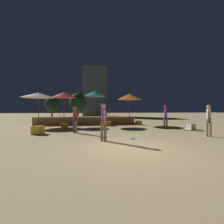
% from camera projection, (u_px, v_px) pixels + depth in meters
% --- Properties ---
extents(ground_plane, '(120.00, 120.00, 0.00)m').
position_uv_depth(ground_plane, '(129.00, 148.00, 5.72)').
color(ground_plane, tan).
extents(wooden_deck, '(9.51, 3.15, 0.78)m').
position_uv_depth(wooden_deck, '(86.00, 120.00, 15.68)').
color(wooden_deck, olive).
rests_on(wooden_deck, ground).
extents(patio_umbrella_0, '(2.17, 2.17, 3.16)m').
position_uv_depth(patio_umbrella_0, '(64.00, 95.00, 13.59)').
color(patio_umbrella_0, brown).
rests_on(patio_umbrella_0, ground).
extents(patio_umbrella_1, '(2.34, 2.34, 3.08)m').
position_uv_depth(patio_umbrella_1, '(129.00, 97.00, 14.50)').
color(patio_umbrella_1, brown).
rests_on(patio_umbrella_1, ground).
extents(patio_umbrella_2, '(2.01, 2.01, 3.29)m').
position_uv_depth(patio_umbrella_2, '(95.00, 94.00, 13.76)').
color(patio_umbrella_2, brown).
rests_on(patio_umbrella_2, ground).
extents(patio_umbrella_3, '(2.80, 2.80, 3.05)m').
position_uv_depth(patio_umbrella_3, '(38.00, 95.00, 13.31)').
color(patio_umbrella_3, brown).
rests_on(patio_umbrella_3, ground).
extents(cube_seat_0, '(0.68, 0.68, 0.40)m').
position_uv_depth(cube_seat_0, '(64.00, 125.00, 12.13)').
color(cube_seat_0, yellow).
rests_on(cube_seat_0, ground).
extents(cube_seat_1, '(0.54, 0.54, 0.41)m').
position_uv_depth(cube_seat_1, '(139.00, 123.00, 14.49)').
color(cube_seat_1, orange).
rests_on(cube_seat_1, ground).
extents(cube_seat_2, '(0.68, 0.68, 0.49)m').
position_uv_depth(cube_seat_2, '(38.00, 130.00, 9.02)').
color(cube_seat_2, yellow).
rests_on(cube_seat_2, ground).
extents(cube_seat_3, '(0.69, 0.69, 0.42)m').
position_uv_depth(cube_seat_3, '(108.00, 123.00, 13.65)').
color(cube_seat_3, orange).
rests_on(cube_seat_3, ground).
extents(cube_seat_4, '(0.54, 0.54, 0.43)m').
position_uv_depth(cube_seat_4, '(191.00, 127.00, 11.12)').
color(cube_seat_4, white).
rests_on(cube_seat_4, ground).
extents(person_0, '(0.42, 0.43, 1.68)m').
position_uv_depth(person_0, '(75.00, 118.00, 9.46)').
color(person_0, tan).
rests_on(person_0, ground).
extents(person_1, '(0.29, 0.52, 1.75)m').
position_uv_depth(person_1, '(103.00, 120.00, 7.03)').
color(person_1, '#72664C').
rests_on(person_1, ground).
extents(person_2, '(0.35, 0.48, 1.79)m').
position_uv_depth(person_2, '(166.00, 116.00, 11.61)').
color(person_2, brown).
rests_on(person_2, ground).
extents(person_3, '(0.38, 0.34, 1.73)m').
position_uv_depth(person_3, '(209.00, 119.00, 8.15)').
color(person_3, tan).
rests_on(person_3, ground).
extents(bistro_chair_0, '(0.43, 0.42, 0.90)m').
position_uv_depth(bistro_chair_0, '(109.00, 111.00, 16.86)').
color(bistro_chair_0, '#47474C').
rests_on(bistro_chair_0, wooden_deck).
extents(bistro_chair_1, '(0.41, 0.40, 0.90)m').
position_uv_depth(bistro_chair_1, '(63.00, 111.00, 14.67)').
color(bistro_chair_1, '#2D3338').
rests_on(bistro_chair_1, wooden_deck).
extents(frisbee_disc, '(0.25, 0.25, 0.03)m').
position_uv_depth(frisbee_disc, '(132.00, 139.00, 7.48)').
color(frisbee_disc, '#33B2D8').
rests_on(frisbee_disc, ground).
extents(background_tree_0, '(2.87, 2.87, 4.28)m').
position_uv_depth(background_tree_0, '(78.00, 102.00, 25.59)').
color(background_tree_0, '#3D2B1C').
rests_on(background_tree_0, ground).
extents(background_tree_1, '(2.38, 2.38, 3.64)m').
position_uv_depth(background_tree_1, '(52.00, 105.00, 25.76)').
color(background_tree_1, '#3D2B1C').
rests_on(background_tree_1, ground).
extents(distant_building, '(5.15, 4.38, 10.64)m').
position_uv_depth(distant_building, '(94.00, 92.00, 33.52)').
color(distant_building, '#4C5666').
rests_on(distant_building, ground).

